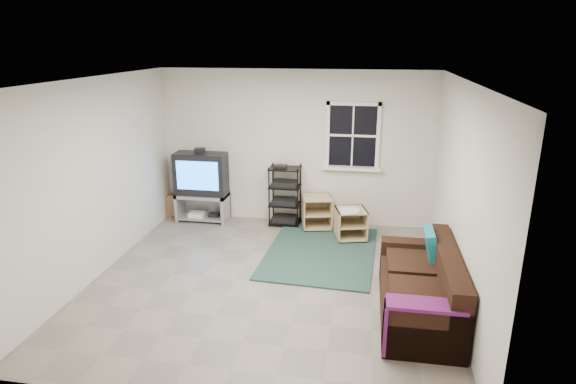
% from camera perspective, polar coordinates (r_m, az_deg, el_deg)
% --- Properties ---
extents(room, '(4.60, 4.62, 4.60)m').
position_cam_1_polar(room, '(7.99, 7.65, 6.11)').
color(room, slate).
rests_on(room, ground).
extents(tv_unit, '(0.88, 0.44, 1.30)m').
position_cam_1_polar(tv_unit, '(8.44, -10.20, 1.28)').
color(tv_unit, '#94949B').
rests_on(tv_unit, ground).
extents(av_rack, '(0.52, 0.38, 1.04)m').
position_cam_1_polar(av_rack, '(8.19, -0.36, -0.86)').
color(av_rack, black).
rests_on(av_rack, ground).
extents(side_table_left, '(0.57, 0.57, 0.56)m').
position_cam_1_polar(side_table_left, '(8.11, 3.39, -2.22)').
color(side_table_left, tan).
rests_on(side_table_left, ground).
extents(side_table_right, '(0.56, 0.56, 0.53)m').
position_cam_1_polar(side_table_right, '(7.70, 7.38, -3.48)').
color(side_table_right, tan).
rests_on(side_table_right, ground).
extents(sofa, '(0.83, 1.87, 0.86)m').
position_cam_1_polar(sofa, '(5.82, 15.59, -11.20)').
color(sofa, black).
rests_on(sofa, ground).
extents(shag_rug, '(1.68, 2.24, 0.03)m').
position_cam_1_polar(shag_rug, '(7.26, 3.91, -7.11)').
color(shag_rug, black).
rests_on(shag_rug, ground).
extents(paper_bag, '(0.30, 0.22, 0.40)m').
position_cam_1_polar(paper_bag, '(8.89, -13.20, -1.57)').
color(paper_bag, '#926241').
rests_on(paper_bag, ground).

